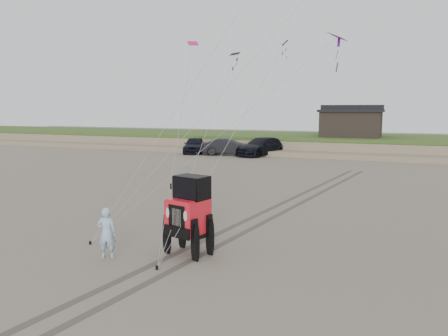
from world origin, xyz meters
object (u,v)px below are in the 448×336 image
Objects in this scene: truck_b at (228,147)px; truck_c at (261,147)px; truck_a at (194,145)px; man at (107,233)px; jeep at (188,224)px; cabin at (351,122)px.

truck_c is (3.27, 0.95, 0.06)m from truck_b.
man is at bearing -87.34° from truck_a.
truck_c is 30.43m from jeep.
truck_b is 3.41m from truck_c.
cabin reaches higher than jeep.
man is at bearing -135.53° from jeep.
man is (-3.22, -37.37, -2.42)m from cabin.
truck_c is 3.80× the size of man.
jeep is (10.21, -28.68, 0.18)m from truck_b.
jeep is (14.28, -29.27, 0.18)m from truck_a.
truck_a is 3.04× the size of man.
cabin reaches higher than truck_a.
truck_b is at bearing -96.27° from man.
truck_a reaches higher than man.
cabin is at bearing 5.17° from truck_a.
truck_b is 0.93× the size of jeep.
jeep reaches higher than truck_b.
truck_a is at bearing 65.82° from truck_b.
man is at bearing -94.93° from cabin.
jeep is at bearing -82.86° from truck_a.
cabin is 10.49m from truck_c.
jeep is at bearing -171.02° from man.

